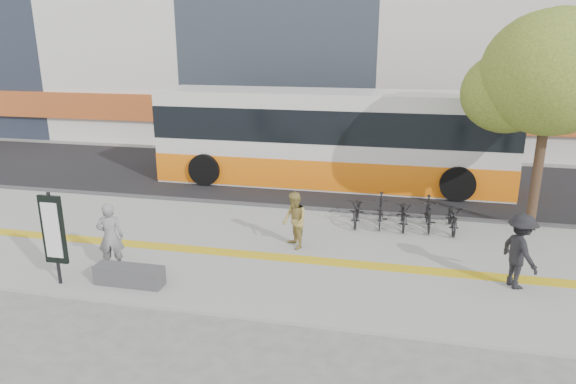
% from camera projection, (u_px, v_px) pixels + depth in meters
% --- Properties ---
extents(ground, '(120.00, 120.00, 0.00)m').
position_uv_depth(ground, '(253.00, 276.00, 12.37)').
color(ground, '#62625D').
rests_on(ground, ground).
extents(sidewalk, '(40.00, 7.00, 0.08)m').
position_uv_depth(sidewalk, '(269.00, 250.00, 13.76)').
color(sidewalk, gray).
rests_on(sidewalk, ground).
extents(tactile_strip, '(40.00, 0.45, 0.01)m').
position_uv_depth(tactile_strip, '(264.00, 256.00, 13.28)').
color(tactile_strip, gold).
rests_on(tactile_strip, sidewalk).
extents(street, '(40.00, 8.00, 0.06)m').
position_uv_depth(street, '(315.00, 179.00, 20.77)').
color(street, black).
rests_on(street, ground).
extents(curb, '(40.00, 0.25, 0.14)m').
position_uv_depth(curb, '(295.00, 208.00, 17.02)').
color(curb, '#3A3A3D').
rests_on(curb, ground).
extents(bench, '(1.60, 0.45, 0.45)m').
position_uv_depth(bench, '(129.00, 275.00, 11.69)').
color(bench, '#3A3A3D').
rests_on(bench, sidewalk).
extents(signboard, '(0.55, 0.10, 2.20)m').
position_uv_depth(signboard, '(53.00, 231.00, 11.43)').
color(signboard, black).
rests_on(signboard, sidewalk).
extents(street_tree, '(4.40, 3.80, 6.31)m').
position_uv_depth(street_tree, '(549.00, 76.00, 14.08)').
color(street_tree, '#322117').
rests_on(street_tree, sidewalk).
extents(bus, '(13.32, 3.16, 3.55)m').
position_uv_depth(bus, '(331.00, 141.00, 19.67)').
color(bus, silver).
rests_on(bus, street).
extents(bicycle_row, '(3.39, 1.65, 0.96)m').
position_uv_depth(bicycle_row, '(404.00, 213.00, 15.22)').
color(bicycle_row, black).
rests_on(bicycle_row, sidewalk).
extents(seated_woman, '(0.72, 0.59, 1.70)m').
position_uv_depth(seated_woman, '(110.00, 237.00, 12.28)').
color(seated_woman, black).
rests_on(seated_woman, sidewalk).
extents(pedestrian_tan, '(0.91, 0.95, 1.54)m').
position_uv_depth(pedestrian_tan, '(294.00, 220.00, 13.61)').
color(pedestrian_tan, '#9F8A46').
rests_on(pedestrian_tan, sidewalk).
extents(pedestrian_dark, '(1.05, 1.29, 1.74)m').
position_uv_depth(pedestrian_dark, '(520.00, 251.00, 11.40)').
color(pedestrian_dark, black).
rests_on(pedestrian_dark, sidewalk).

